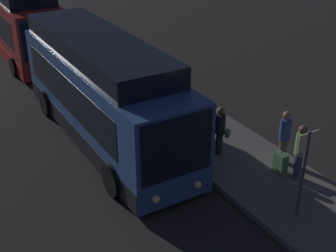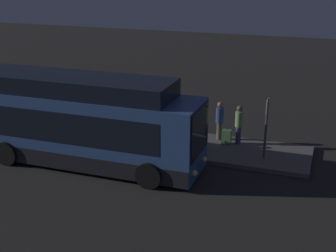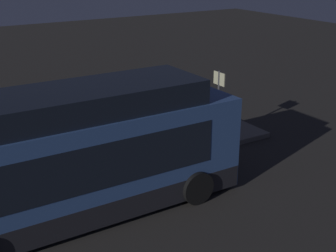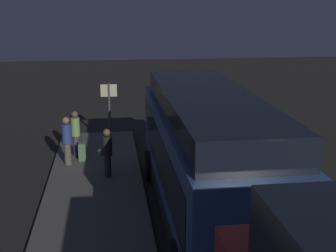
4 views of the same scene
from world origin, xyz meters
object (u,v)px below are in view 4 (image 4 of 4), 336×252
object	(u,v)px
sign_post	(109,106)
passenger_boarding	(107,151)
bus_lead	(205,164)
suitcase	(82,151)
passenger_waiting	(76,131)
passenger_with_bags	(67,139)

from	to	relation	value
sign_post	passenger_boarding	bearing A→B (deg)	178.03
bus_lead	suitcase	bearing A→B (deg)	34.86
passenger_waiting	suitcase	distance (m)	0.88
sign_post	bus_lead	bearing A→B (deg)	-160.08
passenger_with_bags	sign_post	xyz separation A→B (m)	(2.40, -1.63, 0.68)
bus_lead	suitcase	size ratio (longest dim) A/B	10.98
passenger_boarding	suitcase	xyz separation A→B (m)	(1.98, 0.98, -0.62)
passenger_waiting	passenger_with_bags	bearing A→B (deg)	6.37
bus_lead	passenger_boarding	xyz separation A→B (m)	(3.43, 2.79, -0.60)
passenger_boarding	passenger_waiting	size ratio (longest dim) A/B	0.95
bus_lead	passenger_with_bags	distance (m)	6.56
suitcase	passenger_with_bags	bearing A→B (deg)	132.56
suitcase	sign_post	distance (m)	2.60
passenger_boarding	passenger_waiting	distance (m)	2.77
suitcase	passenger_waiting	bearing A→B (deg)	27.03
passenger_waiting	suitcase	world-z (taller)	passenger_waiting
passenger_boarding	suitcase	bearing A→B (deg)	77.03
sign_post	passenger_with_bags	bearing A→B (deg)	145.74
passenger_with_bags	passenger_boarding	bearing A→B (deg)	65.89
passenger_waiting	sign_post	bearing A→B (deg)	157.58
passenger_boarding	sign_post	xyz separation A→B (m)	(3.90, -0.13, 0.75)
bus_lead	passenger_with_bags	size ratio (longest dim) A/B	5.50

